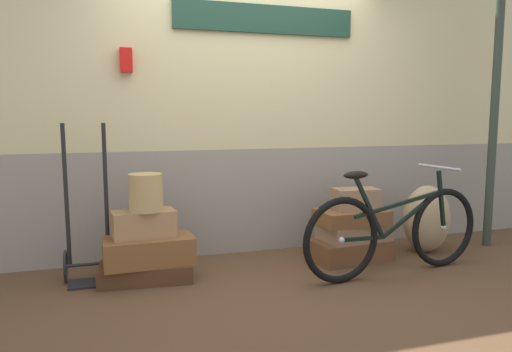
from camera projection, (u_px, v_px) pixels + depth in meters
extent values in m
cube|color=#513823|center=(271.00, 280.00, 3.93)|extent=(9.14, 5.20, 0.06)
cube|color=gray|center=(242.00, 199.00, 4.67)|extent=(7.14, 0.20, 0.98)
cube|color=#CCBC84|center=(241.00, 45.00, 4.49)|extent=(7.14, 0.20, 1.91)
cube|color=#193828|center=(266.00, 19.00, 4.41)|extent=(1.69, 0.04, 0.25)
cube|color=red|center=(126.00, 60.00, 4.07)|extent=(0.10, 0.08, 0.20)
cylinder|color=#2D382D|center=(495.00, 99.00, 4.70)|extent=(0.08, 0.08, 2.89)
cube|color=#4C2D19|center=(146.00, 272.00, 3.83)|extent=(0.74, 0.42, 0.14)
cube|color=brown|center=(149.00, 251.00, 3.81)|extent=(0.70, 0.38, 0.21)
cube|color=#9E754C|center=(144.00, 224.00, 3.81)|extent=(0.50, 0.28, 0.21)
cube|color=brown|center=(349.00, 249.00, 4.39)|extent=(0.72, 0.48, 0.19)
cube|color=#937051|center=(354.00, 231.00, 4.36)|extent=(0.62, 0.43, 0.15)
cube|color=brown|center=(351.00, 217.00, 4.33)|extent=(0.60, 0.40, 0.13)
cube|color=#937051|center=(356.00, 199.00, 4.31)|extent=(0.41, 0.27, 0.19)
cylinder|color=tan|center=(146.00, 193.00, 3.77)|extent=(0.26, 0.26, 0.29)
torus|color=black|center=(66.00, 266.00, 3.79)|extent=(0.02, 0.25, 0.25)
torus|color=black|center=(113.00, 262.00, 3.90)|extent=(0.02, 0.25, 0.25)
cylinder|color=black|center=(89.00, 264.00, 3.85)|extent=(0.35, 0.02, 0.02)
cylinder|color=black|center=(66.00, 196.00, 3.73)|extent=(0.03, 0.11, 1.11)
cylinder|color=black|center=(106.00, 194.00, 3.82)|extent=(0.03, 0.11, 1.11)
cube|color=black|center=(90.00, 283.00, 3.76)|extent=(0.31, 0.22, 0.02)
ellipsoid|color=tan|center=(427.00, 219.00, 4.62)|extent=(0.45, 0.38, 0.64)
torus|color=black|center=(341.00, 240.00, 3.75)|extent=(0.68, 0.13, 0.68)
sphere|color=#B2B2B7|center=(341.00, 240.00, 3.75)|extent=(0.05, 0.05, 0.05)
torus|color=black|center=(444.00, 228.00, 4.17)|extent=(0.68, 0.13, 0.68)
sphere|color=#B2B2B7|center=(444.00, 228.00, 4.17)|extent=(0.05, 0.05, 0.05)
cube|color=black|center=(411.00, 214.00, 4.01)|extent=(0.57, 0.09, 0.35)
cube|color=black|center=(370.00, 208.00, 3.83)|extent=(0.30, 0.06, 0.51)
cube|color=black|center=(363.00, 239.00, 3.83)|extent=(0.40, 0.07, 0.04)
cube|color=black|center=(398.00, 204.00, 3.94)|extent=(0.84, 0.12, 0.17)
cube|color=black|center=(441.00, 199.00, 4.12)|extent=(0.11, 0.04, 0.50)
ellipsoid|color=black|center=(356.00, 175.00, 3.74)|extent=(0.23, 0.11, 0.06)
cylinder|color=#A5A5AD|center=(439.00, 167.00, 4.07)|extent=(0.07, 0.46, 0.02)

